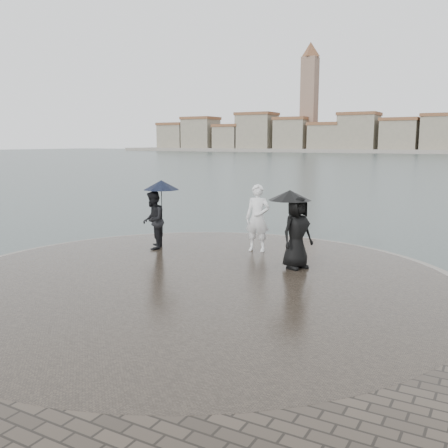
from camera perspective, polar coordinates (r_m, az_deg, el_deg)
The scene contains 6 objects.
ground at distance 9.24m, azimuth -15.20°, elevation -13.19°, with size 400.00×400.00×0.00m, color #2B3835.
kerb_ring at distance 11.77m, azimuth -3.14°, elevation -7.11°, with size 12.50×12.50×0.32m, color gray.
quay_tip at distance 11.77m, azimuth -3.14°, elevation -7.01°, with size 11.90×11.90×0.36m, color #2D261E.
statue at distance 14.40m, azimuth 3.87°, elevation 0.69°, with size 0.71×0.46×1.94m, color white.
visitor_left at distance 14.77m, azimuth -7.87°, elevation 1.45°, with size 1.26×1.15×2.04m.
visitor_right at distance 12.54m, azimuth 8.13°, elevation 0.10°, with size 1.25×1.17×1.95m.
Camera 1 is at (6.10, -6.00, 3.49)m, focal length 40.00 mm.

